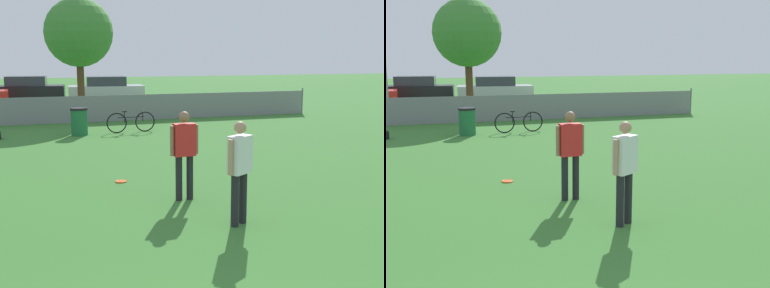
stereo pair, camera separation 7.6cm
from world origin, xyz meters
The scene contains 9 objects.
fence_backline centered at (0.00, 18.00, 0.55)m, with size 22.13×0.07×1.21m.
tree_near_pole centered at (0.82, 19.92, 3.72)m, with size 3.02×3.02×5.25m.
player_thrower_red centered at (1.45, 6.27, 1.00)m, with size 0.57×0.24×1.72m.
player_receiver_white centered at (1.89, 4.66, 1.00)m, with size 0.50×0.40×1.72m.
frisbee_disc centered at (0.51, 7.97, 0.01)m, with size 0.26×0.26×0.03m.
bicycle_sideline centered at (2.07, 14.77, 0.38)m, with size 1.78×0.44×0.79m.
trash_bin centered at (0.24, 14.72, 0.48)m, with size 0.60×0.60×0.96m.
parked_car_dark centered at (-1.62, 28.47, 0.73)m, with size 4.57×2.17×1.53m.
parked_car_silver centered at (3.03, 27.58, 0.70)m, with size 4.64×2.11×1.49m.
Camera 1 is at (-1.20, -2.30, 2.75)m, focal length 45.00 mm.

